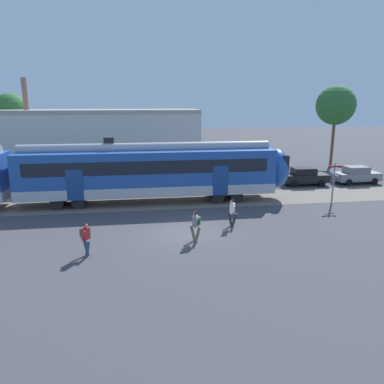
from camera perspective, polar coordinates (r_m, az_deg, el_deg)
ground_plane at (r=20.93m, az=-1.03°, el=-6.41°), size 160.00×160.00×0.00m
commuter_train at (r=28.12m, az=-24.24°, el=2.37°), size 38.05×3.07×4.73m
pedestrian_red at (r=18.45m, az=-15.91°, el=-6.53°), size 0.53×0.67×1.67m
pedestrian_grey at (r=19.53m, az=0.56°, el=-4.84°), size 0.59×0.63×1.67m
pedestrian_white at (r=21.93m, az=6.15°, el=-2.89°), size 0.55×0.66×1.67m
parked_car_black at (r=34.14m, az=16.75°, el=2.31°), size 4.07×1.89×1.54m
parked_car_grey at (r=36.45m, az=23.80°, el=2.42°), size 4.04×1.84×1.54m
crossing_signal at (r=28.01m, az=20.82°, el=2.14°), size 0.96×0.21×3.00m
background_building at (r=36.77m, az=-14.54°, el=7.07°), size 19.49×5.00×9.20m
street_tree_right at (r=45.35m, az=21.06°, el=12.21°), size 4.31×4.31×8.86m
street_tree_left at (r=41.11m, az=-25.92°, el=10.98°), size 3.40×3.40×7.93m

